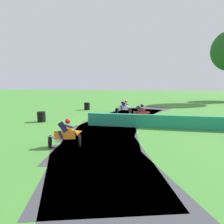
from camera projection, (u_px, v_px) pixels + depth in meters
ground_plane at (110, 126)px, 15.01m from camera, size 120.00×120.00×0.00m
track_asphalt at (121, 126)px, 14.85m from camera, size 8.13×26.62×0.01m
safety_barrier at (195, 123)px, 13.82m from camera, size 14.58×0.58×0.90m
motorcycle_lead_white at (125, 108)px, 20.46m from camera, size 1.74×1.19×1.42m
motorcycle_chase_red at (141, 113)px, 16.69m from camera, size 1.71×0.84×1.42m
motorcycle_trailing_orange at (67, 134)px, 10.14m from camera, size 1.68×1.09×1.43m
tire_stack_near at (87, 106)px, 23.46m from camera, size 0.63×0.63×0.80m
tire_stack_mid_a at (41, 117)px, 16.50m from camera, size 0.63×0.63×0.80m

